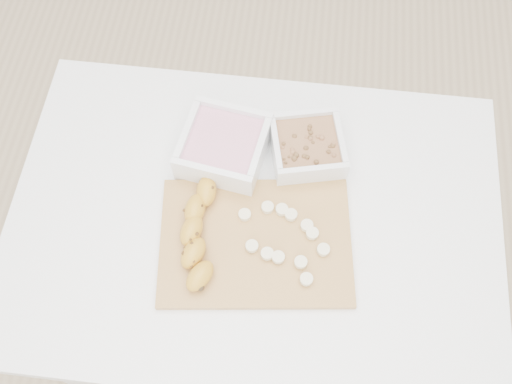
# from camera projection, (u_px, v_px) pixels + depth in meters

# --- Properties ---
(ground) EXTENTS (3.50, 3.50, 0.00)m
(ground) POSITION_uv_depth(u_px,v_px,m) (255.00, 311.00, 1.83)
(ground) COLOR #C6AD89
(ground) RESTS_ON ground
(table) EXTENTS (1.00, 0.70, 0.75)m
(table) POSITION_uv_depth(u_px,v_px,m) (254.00, 236.00, 1.24)
(table) COLOR white
(table) RESTS_ON ground
(bowl_yogurt) EXTENTS (0.19, 0.19, 0.08)m
(bowl_yogurt) POSITION_uv_depth(u_px,v_px,m) (224.00, 147.00, 1.18)
(bowl_yogurt) COLOR white
(bowl_yogurt) RESTS_ON table
(bowl_granola) EXTENTS (0.17, 0.17, 0.07)m
(bowl_granola) POSITION_uv_depth(u_px,v_px,m) (307.00, 148.00, 1.19)
(bowl_granola) COLOR white
(bowl_granola) RESTS_ON table
(cutting_board) EXTENTS (0.40, 0.31, 0.01)m
(cutting_board) POSITION_uv_depth(u_px,v_px,m) (256.00, 242.00, 1.12)
(cutting_board) COLOR #AE7F43
(cutting_board) RESTS_ON table
(banana) EXTENTS (0.09, 0.24, 0.04)m
(banana) POSITION_uv_depth(u_px,v_px,m) (199.00, 235.00, 1.10)
(banana) COLOR #C58B23
(banana) RESTS_ON cutting_board
(banana_slices) EXTENTS (0.19, 0.17, 0.02)m
(banana_slices) POSITION_uv_depth(u_px,v_px,m) (286.00, 237.00, 1.11)
(banana_slices) COLOR beige
(banana_slices) RESTS_ON cutting_board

